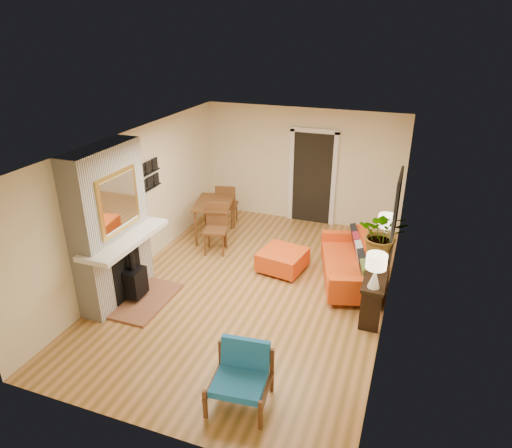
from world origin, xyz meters
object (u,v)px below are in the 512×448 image
(sofa, at_px, (352,264))
(houseplant, at_px, (383,234))
(console_table, at_px, (378,271))
(lamp_far, at_px, (386,226))
(ottoman, at_px, (283,259))
(lamp_near, at_px, (376,267))
(dining_table, at_px, (218,209))
(blue_chair, at_px, (242,372))

(sofa, distance_m, houseplant, 1.00)
(console_table, distance_m, lamp_far, 0.91)
(sofa, xyz_separation_m, console_table, (0.49, -0.54, 0.25))
(ottoman, relative_size, houseplant, 1.07)
(console_table, bearing_deg, houseplant, 92.59)
(ottoman, bearing_deg, console_table, -14.93)
(ottoman, bearing_deg, lamp_near, -35.02)
(lamp_far, xyz_separation_m, houseplant, (-0.01, -0.55, 0.08))
(sofa, relative_size, lamp_near, 3.83)
(dining_table, distance_m, lamp_near, 4.10)
(console_table, relative_size, lamp_near, 3.43)
(sofa, relative_size, dining_table, 1.09)
(blue_chair, distance_m, lamp_far, 3.80)
(sofa, xyz_separation_m, dining_table, (-2.99, 0.82, 0.32))
(dining_table, bearing_deg, blue_chair, -62.06)
(sofa, height_order, lamp_near, lamp_near)
(blue_chair, bearing_deg, console_table, 64.67)
(blue_chair, bearing_deg, dining_table, 117.94)
(blue_chair, relative_size, console_table, 0.42)
(blue_chair, bearing_deg, lamp_near, 56.73)
(ottoman, relative_size, lamp_far, 1.66)
(sofa, distance_m, blue_chair, 3.38)
(sofa, distance_m, lamp_near, 1.58)
(lamp_near, height_order, houseplant, houseplant)
(sofa, height_order, dining_table, dining_table)
(lamp_far, bearing_deg, sofa, -154.99)
(blue_chair, xyz_separation_m, lamp_far, (1.30, 3.51, 0.66))
(console_table, bearing_deg, lamp_near, -90.00)
(lamp_far, distance_m, houseplant, 0.56)
(blue_chair, xyz_separation_m, lamp_near, (1.30, 1.98, 0.66))
(dining_table, relative_size, console_table, 1.02)
(ottoman, xyz_separation_m, console_table, (1.76, -0.47, 0.35))
(dining_table, relative_size, lamp_near, 3.50)
(console_table, xyz_separation_m, lamp_far, (0.00, 0.77, 0.49))
(sofa, distance_m, lamp_far, 0.91)
(ottoman, relative_size, lamp_near, 1.66)
(lamp_near, distance_m, houseplant, 0.99)
(lamp_near, bearing_deg, lamp_far, 90.00)
(dining_table, bearing_deg, ottoman, -27.59)
(blue_chair, relative_size, dining_table, 0.41)
(console_table, distance_m, houseplant, 0.61)
(houseplant, bearing_deg, sofa, 146.12)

